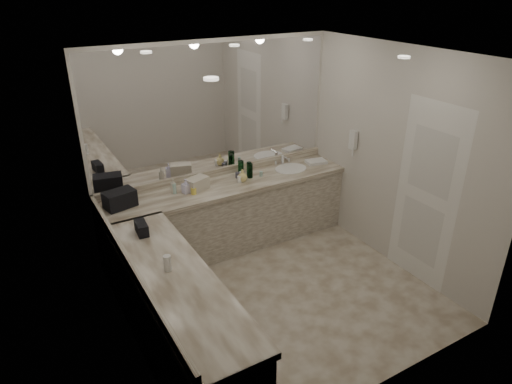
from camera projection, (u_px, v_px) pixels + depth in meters
floor at (278, 294)px, 5.13m from camera, size 3.20×3.20×0.00m
ceiling at (285, 56)px, 4.02m from camera, size 3.20×3.20×0.00m
wall_back at (216, 146)px, 5.75m from camera, size 3.20×0.02×2.60m
wall_left at (122, 230)px, 3.85m from camera, size 0.02×3.00×2.60m
wall_right at (396, 160)px, 5.31m from camera, size 0.02×3.00×2.60m
vanity_back_base at (229, 217)px, 5.89m from camera, size 3.20×0.60×0.84m
vanity_back_top at (228, 186)px, 5.69m from camera, size 3.20×0.64×0.06m
vanity_left_base at (177, 320)px, 4.13m from camera, size 0.60×2.40×0.84m
vanity_left_top at (174, 279)px, 3.94m from camera, size 0.64×2.42×0.06m
backsplash_back at (218, 172)px, 5.88m from camera, size 3.20×0.04×0.10m
backsplash_left at (130, 264)px, 4.01m from camera, size 0.04×3.00×0.10m
mirror_back at (215, 109)px, 5.54m from camera, size 3.12×0.01×1.55m
mirror_left at (116, 178)px, 3.65m from camera, size 0.01×2.92×1.55m
sink at (291, 169)px, 6.12m from camera, size 0.44×0.44×0.03m
faucet at (282, 159)px, 6.25m from camera, size 0.24×0.16×0.14m
wall_phone at (353, 140)px, 5.81m from camera, size 0.06×0.10×0.24m
door at (426, 196)px, 5.02m from camera, size 0.02×0.82×2.10m
black_toiletry_bag at (120, 199)px, 5.06m from camera, size 0.37×0.27×0.19m
black_bag_spill at (141, 228)px, 4.56m from camera, size 0.12×0.23×0.12m
cream_cosmetic_case at (197, 184)px, 5.49m from camera, size 0.31×0.24×0.15m
hand_towel at (316, 162)px, 6.30m from camera, size 0.30×0.22×0.04m
lotion_left at (167, 263)px, 3.97m from camera, size 0.07×0.07×0.16m
soap_bottle_a at (173, 186)px, 5.40m from camera, size 0.08×0.08×0.18m
soap_bottle_b at (186, 186)px, 5.40m from camera, size 0.10×0.10×0.18m
soap_bottle_c at (242, 175)px, 5.72m from camera, size 0.13×0.13×0.16m
green_bottle_0 at (249, 169)px, 5.84m from camera, size 0.06×0.06×0.20m
green_bottle_1 at (250, 171)px, 5.81m from camera, size 0.07×0.07×0.19m
green_bottle_2 at (241, 168)px, 5.88m from camera, size 0.07×0.07×0.20m
amenity_bottle_0 at (238, 175)px, 5.83m from camera, size 0.06×0.06×0.07m
amenity_bottle_1 at (261, 174)px, 5.88m from camera, size 0.04×0.04×0.06m
amenity_bottle_2 at (240, 179)px, 5.70m from camera, size 0.05×0.05×0.08m
amenity_bottle_3 at (174, 188)px, 5.40m from camera, size 0.05×0.05×0.13m
amenity_bottle_4 at (241, 175)px, 5.82m from camera, size 0.05×0.05×0.09m
amenity_bottle_5 at (194, 191)px, 5.39m from camera, size 0.06×0.06×0.08m
amenity_bottle_6 at (200, 188)px, 5.49m from camera, size 0.04×0.04×0.07m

